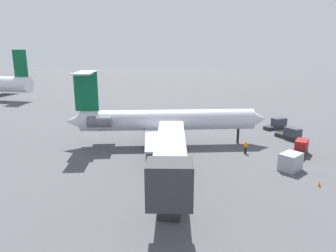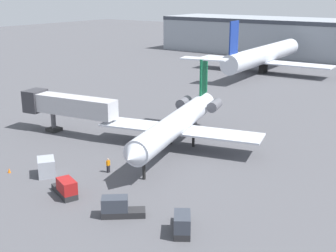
# 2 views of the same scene
# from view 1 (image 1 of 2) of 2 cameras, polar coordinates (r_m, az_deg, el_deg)

# --- Properties ---
(ground_plane) EXTENTS (400.00, 400.00, 0.10)m
(ground_plane) POSITION_cam_1_polar(r_m,az_deg,el_deg) (45.24, -1.61, -3.06)
(ground_plane) COLOR #4C4C51
(regional_jet) EXTENTS (22.15, 28.49, 10.45)m
(regional_jet) POSITION_cam_1_polar(r_m,az_deg,el_deg) (43.10, -1.04, 1.23)
(regional_jet) COLOR silver
(regional_jet) RESTS_ON ground_plane
(jet_bridge) EXTENTS (15.12, 5.26, 5.90)m
(jet_bridge) POSITION_cam_1_polar(r_m,az_deg,el_deg) (25.97, 0.47, -6.23)
(jet_bridge) COLOR #ADADB2
(jet_bridge) RESTS_ON ground_plane
(ground_crew_marshaller) EXTENTS (0.28, 0.41, 1.69)m
(ground_crew_marshaller) POSITION_cam_1_polar(r_m,az_deg,el_deg) (41.31, 14.42, -3.87)
(ground_crew_marshaller) COLOR black
(ground_crew_marshaller) RESTS_ON ground_plane
(baggage_tug_lead) EXTENTS (4.23, 2.79, 1.90)m
(baggage_tug_lead) POSITION_cam_1_polar(r_m,az_deg,el_deg) (43.16, 23.80, -3.90)
(baggage_tug_lead) COLOR #262628
(baggage_tug_lead) RESTS_ON ground_plane
(baggage_tug_trailing) EXTENTS (3.99, 3.61, 1.90)m
(baggage_tug_trailing) POSITION_cam_1_polar(r_m,az_deg,el_deg) (49.90, 22.11, -1.43)
(baggage_tug_trailing) COLOR #262628
(baggage_tug_trailing) RESTS_ON ground_plane
(baggage_tug_spare) EXTENTS (3.38, 4.11, 1.90)m
(baggage_tug_spare) POSITION_cam_1_polar(r_m,az_deg,el_deg) (55.82, 19.92, 0.32)
(baggage_tug_spare) COLOR #262628
(baggage_tug_spare) RESTS_ON ground_plane
(cargo_container_uld) EXTENTS (3.14, 3.00, 1.98)m
(cargo_container_uld) POSITION_cam_1_polar(r_m,az_deg,el_deg) (37.16, 22.13, -6.27)
(cargo_container_uld) COLOR #999EA8
(cargo_container_uld) RESTS_ON ground_plane
(traffic_cone_mid) EXTENTS (0.36, 0.36, 0.55)m
(traffic_cone_mid) POSITION_cam_1_polar(r_m,az_deg,el_deg) (34.23, 26.69, -9.77)
(traffic_cone_mid) COLOR orange
(traffic_cone_mid) RESTS_ON ground_plane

